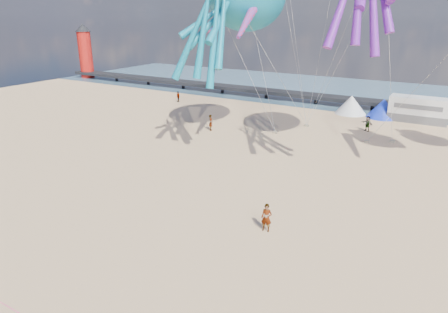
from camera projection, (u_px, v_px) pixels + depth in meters
ground at (183, 290)px, 19.20m from camera, size 120.00×120.00×0.00m
water at (386, 96)px, 63.71m from camera, size 120.00×120.00×0.00m
pier at (202, 84)px, 67.86m from camera, size 60.00×3.00×0.50m
lighthouse at (86, 55)px, 80.07m from camera, size 2.60×2.60×9.00m
motorhome_0 at (418, 110)px, 48.19m from camera, size 6.60×2.50×3.00m
tent_white at (351, 105)px, 52.12m from camera, size 4.00×4.00×2.40m
tent_blue at (383, 108)px, 50.21m from camera, size 4.00×4.00×2.40m
standing_person at (266, 218)px, 24.07m from camera, size 0.71×0.52×1.79m
beachgoer_3 at (178, 97)px, 59.29m from camera, size 1.14×0.92×1.54m
beachgoer_4 at (367, 124)px, 44.56m from camera, size 1.07×0.88×1.70m
beachgoer_5 at (211, 123)px, 44.80m from camera, size 1.39×1.67×1.80m
sandbag_a at (275, 132)px, 44.01m from camera, size 0.50×0.35×0.22m
sandbag_b at (392, 141)px, 40.90m from camera, size 0.50×0.35×0.22m
sandbag_d at (367, 141)px, 40.84m from camera, size 0.50×0.35×0.22m
sandbag_e at (307, 126)px, 46.56m from camera, size 0.50×0.35×0.22m
windsock_left at (225, 20)px, 37.09m from camera, size 2.94×6.94×6.90m
windsock_right at (247, 21)px, 33.50m from camera, size 1.83×5.32×5.25m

